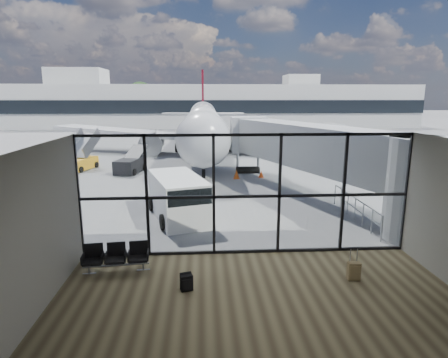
{
  "coord_description": "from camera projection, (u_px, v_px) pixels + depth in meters",
  "views": [
    {
      "loc": [
        -1.61,
        -13.09,
        5.74
      ],
      "look_at": [
        -0.65,
        3.0,
        2.2
      ],
      "focal_mm": 30.0,
      "sensor_mm": 36.0,
      "label": 1
    }
  ],
  "objects": [
    {
      "name": "tree_2",
      "position": [
        57.0,
        96.0,
        81.12
      ],
      "size": [
        6.27,
        6.27,
        9.03
      ],
      "color": "#382619",
      "rests_on": "ground"
    },
    {
      "name": "tree_0",
      "position": [
        0.0,
        102.0,
        80.69
      ],
      "size": [
        4.95,
        4.95,
        7.12
      ],
      "color": "#382619",
      "rests_on": "ground"
    },
    {
      "name": "suitcase",
      "position": [
        354.0,
        271.0,
        11.91
      ],
      "size": [
        0.4,
        0.31,
        1.05
      ],
      "rotation": [
        0.0,
        0.0,
        -0.07
      ],
      "color": "olive",
      "rests_on": "ground"
    },
    {
      "name": "belt_loader",
      "position": [
        130.0,
        164.0,
        29.02
      ],
      "size": [
        2.22,
        4.29,
        1.89
      ],
      "rotation": [
        0.0,
        0.0,
        -0.21
      ],
      "color": "black",
      "rests_on": "ground"
    },
    {
      "name": "tree_4",
      "position": [
        113.0,
        99.0,
        81.95
      ],
      "size": [
        5.61,
        5.61,
        8.07
      ],
      "color": "#382619",
      "rests_on": "ground"
    },
    {
      "name": "tree_3",
      "position": [
        85.0,
        102.0,
        81.73
      ],
      "size": [
        4.95,
        4.95,
        7.12
      ],
      "color": "#382619",
      "rests_on": "ground"
    },
    {
      "name": "traffic_cone_a",
      "position": [
        261.0,
        174.0,
        27.29
      ],
      "size": [
        0.37,
        0.37,
        0.53
      ],
      "color": "#FF4F0D",
      "rests_on": "ground"
    },
    {
      "name": "far_terminal",
      "position": [
        207.0,
        105.0,
        73.58
      ],
      "size": [
        80.0,
        12.2,
        11.0
      ],
      "color": "beige",
      "rests_on": "ground"
    },
    {
      "name": "ground",
      "position": [
        213.0,
        138.0,
        53.09
      ],
      "size": [
        220.0,
        220.0,
        0.0
      ],
      "primitive_type": "plane",
      "color": "slate",
      "rests_on": "ground"
    },
    {
      "name": "seating_row",
      "position": [
        116.0,
        256.0,
        12.54
      ],
      "size": [
        2.15,
        0.79,
        0.96
      ],
      "rotation": [
        0.0,
        0.0,
        0.1
      ],
      "color": "gray",
      "rests_on": "ground"
    },
    {
      "name": "apron_railing",
      "position": [
        355.0,
        206.0,
        17.67
      ],
      "size": [
        0.06,
        5.46,
        1.11
      ],
      "color": "gray",
      "rests_on": "ground"
    },
    {
      "name": "tree_5",
      "position": [
        140.0,
        96.0,
        82.16
      ],
      "size": [
        6.27,
        6.27,
        9.03
      ],
      "color": "#382619",
      "rests_on": "ground"
    },
    {
      "name": "jet_bridge",
      "position": [
        320.0,
        152.0,
        20.68
      ],
      "size": [
        8.0,
        16.5,
        4.33
      ],
      "color": "#A8ABAD",
      "rests_on": "ground"
    },
    {
      "name": "glass_curtain_wall",
      "position": [
        247.0,
        195.0,
        13.61
      ],
      "size": [
        12.1,
        0.12,
        4.5
      ],
      "color": "white",
      "rests_on": "ground"
    },
    {
      "name": "service_van",
      "position": [
        178.0,
        197.0,
        17.94
      ],
      "size": [
        3.31,
        5.09,
        2.04
      ],
      "rotation": [
        0.0,
        0.0,
        0.29
      ],
      "color": "white",
      "rests_on": "ground"
    },
    {
      "name": "mobile_stairs",
      "position": [
        79.0,
        162.0,
        30.22
      ],
      "size": [
        2.64,
        3.97,
        2.56
      ],
      "rotation": [
        0.0,
        0.0,
        -0.28
      ],
      "color": "orange",
      "rests_on": "ground"
    },
    {
      "name": "tree_1",
      "position": [
        28.0,
        99.0,
        80.9
      ],
      "size": [
        5.61,
        5.61,
        8.07
      ],
      "color": "#382619",
      "rests_on": "ground"
    },
    {
      "name": "airliner",
      "position": [
        203.0,
        124.0,
        40.34
      ],
      "size": [
        32.13,
        37.15,
        9.58
      ],
      "rotation": [
        0.0,
        0.0,
        -0.0
      ],
      "color": "silver",
      "rests_on": "ground"
    },
    {
      "name": "backpack",
      "position": [
        187.0,
        282.0,
        11.28
      ],
      "size": [
        0.41,
        0.4,
        0.54
      ],
      "rotation": [
        0.0,
        0.0,
        0.27
      ],
      "color": "black",
      "rests_on": "ground"
    },
    {
      "name": "traffic_cone_c",
      "position": [
        236.0,
        174.0,
        26.84
      ],
      "size": [
        0.46,
        0.46,
        0.65
      ],
      "color": "#CE470A",
      "rests_on": "ground"
    },
    {
      "name": "lounge_shell",
      "position": [
        271.0,
        230.0,
        8.84
      ],
      "size": [
        12.02,
        8.01,
        4.51
      ],
      "color": "brown",
      "rests_on": "ground"
    }
  ]
}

